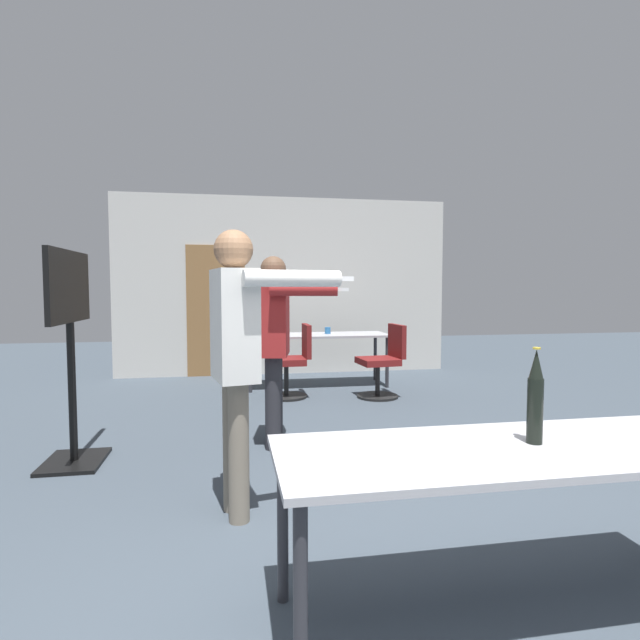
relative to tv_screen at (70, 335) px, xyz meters
The scene contains 10 objects.
back_wall 4.41m from the tv_screen, 61.76° to the left, with size 5.31×0.12×2.82m.
conference_table_near 3.34m from the tv_screen, 43.89° to the right, with size 2.01×0.69×0.73m.
conference_table_far 3.67m from the tv_screen, 48.55° to the left, with size 2.01×0.70×0.73m.
tv_screen is the anchor object (origin of this frame).
person_center_tall 1.62m from the tv_screen, ahead, with size 0.74×0.74×1.66m.
person_far_watching 1.70m from the tv_screen, 41.88° to the right, with size 0.85×0.58×1.73m.
office_chair_far_right 2.93m from the tv_screen, 46.06° to the left, with size 0.55×0.52×0.93m.
office_chair_mid_tucked 3.69m from the tv_screen, 30.93° to the left, with size 0.57×0.52×0.92m.
beer_bottle 3.37m from the tv_screen, 42.51° to the right, with size 0.07×0.07×0.41m.
drink_cup 3.80m from the tv_screen, 47.02° to the left, with size 0.08×0.08×0.09m.
Camera 1 is at (-0.88, -1.50, 1.39)m, focal length 28.00 mm.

